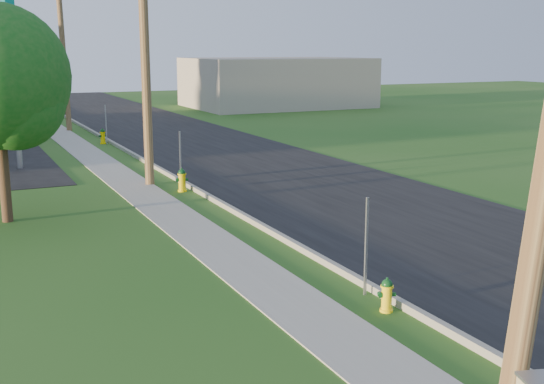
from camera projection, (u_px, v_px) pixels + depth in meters
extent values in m
cube|color=black|center=(378.00, 211.00, 20.53)|extent=(8.00, 120.00, 0.02)
cube|color=gray|center=(257.00, 224.00, 18.83)|extent=(0.15, 120.00, 0.15)
cube|color=gray|center=(197.00, 233.00, 18.11)|extent=(1.50, 120.00, 0.03)
cylinder|color=brown|center=(145.00, 46.00, 23.55)|extent=(0.32, 0.32, 9.80)
cylinder|color=brown|center=(63.00, 49.00, 39.48)|extent=(0.49, 0.32, 9.50)
cube|color=gray|center=(366.00, 247.00, 13.41)|extent=(0.05, 0.04, 2.00)
cube|color=gray|center=(180.00, 160.00, 23.84)|extent=(0.05, 0.04, 2.00)
cube|color=gray|center=(106.00, 125.00, 34.61)|extent=(0.05, 0.04, 2.00)
cylinder|color=gray|center=(15.00, 107.00, 27.27)|extent=(0.24, 0.24, 5.00)
cube|color=silver|center=(9.00, 23.00, 26.58)|extent=(0.30, 2.00, 2.00)
cube|color=#036665|center=(7.00, 1.00, 26.42)|extent=(0.34, 2.04, 0.50)
cube|color=gray|center=(276.00, 82.00, 56.70)|extent=(14.00, 10.00, 4.00)
cylinder|color=#3C291C|center=(3.00, 167.00, 19.05)|extent=(0.30, 0.30, 3.13)
sphere|color=#135416|center=(14.00, 100.00, 18.56)|extent=(2.76, 2.76, 2.76)
cylinder|color=yellow|center=(386.00, 310.00, 12.76)|extent=(0.25, 0.25, 0.05)
cylinder|color=yellow|center=(387.00, 298.00, 12.71)|extent=(0.20, 0.20, 0.53)
cylinder|color=yellow|center=(387.00, 286.00, 12.66)|extent=(0.25, 0.25, 0.04)
sphere|color=#0E3E17|center=(387.00, 284.00, 12.65)|extent=(0.20, 0.20, 0.20)
cylinder|color=#0E3E17|center=(387.00, 279.00, 12.63)|extent=(0.04, 0.04, 0.05)
cylinder|color=#0E3E17|center=(388.00, 297.00, 12.57)|extent=(0.13, 0.14, 0.10)
cylinder|color=#0E3E17|center=(380.00, 294.00, 12.69)|extent=(0.11, 0.11, 0.08)
cylinder|color=#0E3E17|center=(393.00, 294.00, 12.70)|extent=(0.11, 0.11, 0.08)
cylinder|color=yellow|center=(182.00, 191.00, 23.39)|extent=(0.31, 0.31, 0.07)
cylinder|color=yellow|center=(182.00, 182.00, 23.33)|extent=(0.24, 0.24, 0.66)
cylinder|color=yellow|center=(182.00, 174.00, 23.27)|extent=(0.31, 0.31, 0.04)
sphere|color=#0A3714|center=(182.00, 173.00, 23.26)|extent=(0.25, 0.25, 0.25)
cylinder|color=#0A3714|center=(182.00, 169.00, 23.23)|extent=(0.05, 0.05, 0.07)
cylinder|color=#0A3714|center=(182.00, 180.00, 23.16)|extent=(0.15, 0.16, 0.12)
cylinder|color=#0A3714|center=(178.00, 180.00, 23.29)|extent=(0.13, 0.13, 0.10)
cylinder|color=#0A3714|center=(187.00, 179.00, 23.33)|extent=(0.13, 0.13, 0.10)
cylinder|color=#FFDD01|center=(103.00, 143.00, 34.98)|extent=(0.30, 0.30, 0.06)
cylinder|color=#FFDD01|center=(103.00, 138.00, 34.92)|extent=(0.23, 0.23, 0.64)
cylinder|color=#FFDD01|center=(103.00, 132.00, 34.86)|extent=(0.30, 0.30, 0.04)
sphere|color=#073A0F|center=(102.00, 131.00, 34.85)|extent=(0.25, 0.25, 0.25)
cylinder|color=#073A0F|center=(102.00, 129.00, 34.82)|extent=(0.05, 0.05, 0.06)
cylinder|color=#073A0F|center=(104.00, 136.00, 34.79)|extent=(0.15, 0.15, 0.12)
cylinder|color=#073A0F|center=(100.00, 136.00, 34.80)|extent=(0.13, 0.12, 0.10)
cylinder|color=#073A0F|center=(105.00, 136.00, 34.99)|extent=(0.13, 0.12, 0.10)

